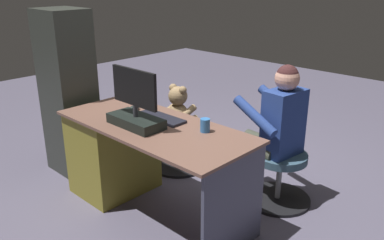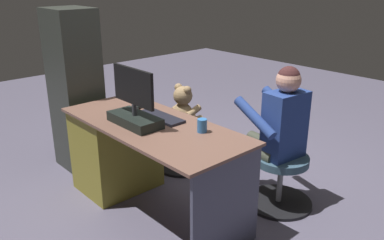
{
  "view_description": "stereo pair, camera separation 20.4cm",
  "coord_description": "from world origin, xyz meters",
  "px_view_note": "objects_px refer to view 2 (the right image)",
  "views": [
    {
      "loc": [
        -2.09,
        2.21,
        1.76
      ],
      "look_at": [
        -0.1,
        0.12,
        0.71
      ],
      "focal_mm": 37.6,
      "sensor_mm": 36.0,
      "label": 1
    },
    {
      "loc": [
        -2.24,
        2.06,
        1.76
      ],
      "look_at": [
        -0.1,
        0.12,
        0.71
      ],
      "focal_mm": 37.6,
      "sensor_mm": 36.0,
      "label": 2
    }
  ],
  "objects_px": {
    "desk": "(123,149)",
    "office_chair_teddy": "(183,143)",
    "teddy_bear": "(184,107)",
    "person": "(275,125)",
    "tv_remote": "(129,110)",
    "keyboard": "(161,117)",
    "monitor": "(134,109)",
    "computer_mouse": "(136,107)",
    "visitor_chair": "(280,177)",
    "cup": "(202,126)"
  },
  "relations": [
    {
      "from": "desk",
      "to": "office_chair_teddy",
      "type": "bearing_deg",
      "value": -88.9
    },
    {
      "from": "cup",
      "to": "tv_remote",
      "type": "xyz_separation_m",
      "value": [
        0.73,
        0.12,
        -0.04
      ]
    },
    {
      "from": "desk",
      "to": "tv_remote",
      "type": "height_order",
      "value": "tv_remote"
    },
    {
      "from": "desk",
      "to": "monitor",
      "type": "bearing_deg",
      "value": 163.92
    },
    {
      "from": "computer_mouse",
      "to": "cup",
      "type": "xyz_separation_m",
      "value": [
        -0.73,
        -0.04,
        0.03
      ]
    },
    {
      "from": "computer_mouse",
      "to": "office_chair_teddy",
      "type": "xyz_separation_m",
      "value": [
        0.07,
        -0.56,
        -0.51
      ]
    },
    {
      "from": "monitor",
      "to": "tv_remote",
      "type": "relative_size",
      "value": 2.99
    },
    {
      "from": "monitor",
      "to": "computer_mouse",
      "type": "bearing_deg",
      "value": -36.48
    },
    {
      "from": "visitor_chair",
      "to": "cup",
      "type": "bearing_deg",
      "value": 69.8
    },
    {
      "from": "office_chair_teddy",
      "to": "visitor_chair",
      "type": "distance_m",
      "value": 1.05
    },
    {
      "from": "monitor",
      "to": "cup",
      "type": "xyz_separation_m",
      "value": [
        -0.44,
        -0.26,
        -0.07
      ]
    },
    {
      "from": "monitor",
      "to": "keyboard",
      "type": "distance_m",
      "value": 0.25
    },
    {
      "from": "monitor",
      "to": "desk",
      "type": "bearing_deg",
      "value": -16.08
    },
    {
      "from": "teddy_bear",
      "to": "person",
      "type": "bearing_deg",
      "value": -174.14
    },
    {
      "from": "monitor",
      "to": "tv_remote",
      "type": "bearing_deg",
      "value": -26.04
    },
    {
      "from": "computer_mouse",
      "to": "person",
      "type": "relative_size",
      "value": 0.08
    },
    {
      "from": "desk",
      "to": "office_chair_teddy",
      "type": "distance_m",
      "value": 0.69
    },
    {
      "from": "monitor",
      "to": "computer_mouse",
      "type": "distance_m",
      "value": 0.38
    },
    {
      "from": "visitor_chair",
      "to": "person",
      "type": "height_order",
      "value": "person"
    },
    {
      "from": "tv_remote",
      "to": "desk",
      "type": "bearing_deg",
      "value": 61.15
    },
    {
      "from": "desk",
      "to": "keyboard",
      "type": "xyz_separation_m",
      "value": [
        -0.37,
        -0.12,
        0.35
      ]
    },
    {
      "from": "monitor",
      "to": "cup",
      "type": "height_order",
      "value": "monitor"
    },
    {
      "from": "tv_remote",
      "to": "teddy_bear",
      "type": "relative_size",
      "value": 0.38
    },
    {
      "from": "computer_mouse",
      "to": "person",
      "type": "xyz_separation_m",
      "value": [
        -0.88,
        -0.67,
        -0.09
      ]
    },
    {
      "from": "desk",
      "to": "computer_mouse",
      "type": "distance_m",
      "value": 0.38
    },
    {
      "from": "computer_mouse",
      "to": "visitor_chair",
      "type": "xyz_separation_m",
      "value": [
        -0.97,
        -0.68,
        -0.51
      ]
    },
    {
      "from": "visitor_chair",
      "to": "computer_mouse",
      "type": "bearing_deg",
      "value": 35.24
    },
    {
      "from": "monitor",
      "to": "visitor_chair",
      "type": "bearing_deg",
      "value": -126.83
    },
    {
      "from": "desk",
      "to": "cup",
      "type": "distance_m",
      "value": 0.89
    },
    {
      "from": "keyboard",
      "to": "visitor_chair",
      "type": "relative_size",
      "value": 0.78
    },
    {
      "from": "keyboard",
      "to": "visitor_chair",
      "type": "height_order",
      "value": "keyboard"
    },
    {
      "from": "cup",
      "to": "visitor_chair",
      "type": "xyz_separation_m",
      "value": [
        -0.24,
        -0.64,
        -0.54
      ]
    },
    {
      "from": "cup",
      "to": "teddy_bear",
      "type": "distance_m",
      "value": 0.98
    },
    {
      "from": "monitor",
      "to": "computer_mouse",
      "type": "xyz_separation_m",
      "value": [
        0.29,
        -0.22,
        -0.1
      ]
    },
    {
      "from": "monitor",
      "to": "cup",
      "type": "bearing_deg",
      "value": -149.56
    },
    {
      "from": "desk",
      "to": "cup",
      "type": "xyz_separation_m",
      "value": [
        -0.79,
        -0.16,
        0.39
      ]
    },
    {
      "from": "desk",
      "to": "tv_remote",
      "type": "bearing_deg",
      "value": -148.52
    },
    {
      "from": "monitor",
      "to": "office_chair_teddy",
      "type": "distance_m",
      "value": 1.05
    },
    {
      "from": "monitor",
      "to": "office_chair_teddy",
      "type": "height_order",
      "value": "monitor"
    },
    {
      "from": "person",
      "to": "visitor_chair",
      "type": "bearing_deg",
      "value": -173.39
    },
    {
      "from": "teddy_bear",
      "to": "visitor_chair",
      "type": "height_order",
      "value": "teddy_bear"
    },
    {
      "from": "cup",
      "to": "office_chair_teddy",
      "type": "xyz_separation_m",
      "value": [
        0.8,
        -0.52,
        -0.54
      ]
    },
    {
      "from": "monitor",
      "to": "cup",
      "type": "relative_size",
      "value": 4.72
    },
    {
      "from": "desk",
      "to": "visitor_chair",
      "type": "bearing_deg",
      "value": -142.09
    },
    {
      "from": "keyboard",
      "to": "monitor",
      "type": "bearing_deg",
      "value": 84.92
    },
    {
      "from": "desk",
      "to": "office_chair_teddy",
      "type": "height_order",
      "value": "desk"
    },
    {
      "from": "office_chair_teddy",
      "to": "person",
      "type": "relative_size",
      "value": 0.47
    },
    {
      "from": "person",
      "to": "desk",
      "type": "bearing_deg",
      "value": 39.97
    },
    {
      "from": "teddy_bear",
      "to": "visitor_chair",
      "type": "xyz_separation_m",
      "value": [
        -1.04,
        -0.11,
        -0.36
      ]
    },
    {
      "from": "monitor",
      "to": "tv_remote",
      "type": "height_order",
      "value": "monitor"
    }
  ]
}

